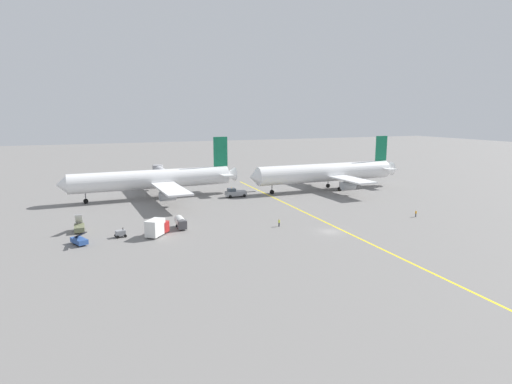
{
  "coord_description": "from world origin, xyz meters",
  "views": [
    {
      "loc": [
        -47.46,
        -74.6,
        24.28
      ],
      "look_at": [
        -5.07,
        28.2,
        4.0
      ],
      "focal_mm": 30.32,
      "sensor_mm": 36.0,
      "label": 1
    }
  ],
  "objects_px": {
    "gse_catering_truck_tall": "(157,227)",
    "ground_crew_marshaller_foreground": "(416,213)",
    "gse_belt_loader_portside": "(79,240)",
    "airliner_at_gate_left": "(154,180)",
    "jet_bridge": "(161,172)",
    "gse_fuel_bowser_stubby": "(181,222)",
    "pushback_tug": "(235,193)",
    "gse_gpu_cart_small": "(120,233)",
    "airliner_being_pushed": "(326,173)",
    "gse_stair_truck_yellow": "(79,227)",
    "ground_crew_ramp_agent_by_cones": "(279,223)"
  },
  "relations": [
    {
      "from": "pushback_tug",
      "to": "ground_crew_ramp_agent_by_cones",
      "type": "bearing_deg",
      "value": -94.11
    },
    {
      "from": "airliner_being_pushed",
      "to": "gse_fuel_bowser_stubby",
      "type": "height_order",
      "value": "airliner_being_pushed"
    },
    {
      "from": "gse_belt_loader_portside",
      "to": "gse_catering_truck_tall",
      "type": "relative_size",
      "value": 0.83
    },
    {
      "from": "pushback_tug",
      "to": "gse_fuel_bowser_stubby",
      "type": "relative_size",
      "value": 1.87
    },
    {
      "from": "gse_gpu_cart_small",
      "to": "ground_crew_marshaller_foreground",
      "type": "relative_size",
      "value": 1.45
    },
    {
      "from": "ground_crew_ramp_agent_by_cones",
      "to": "airliner_at_gate_left",
      "type": "bearing_deg",
      "value": 114.73
    },
    {
      "from": "gse_stair_truck_yellow",
      "to": "ground_crew_marshaller_foreground",
      "type": "height_order",
      "value": "gse_stair_truck_yellow"
    },
    {
      "from": "airliner_being_pushed",
      "to": "ground_crew_marshaller_foreground",
      "type": "bearing_deg",
      "value": -89.58
    },
    {
      "from": "ground_crew_ramp_agent_by_cones",
      "to": "jet_bridge",
      "type": "height_order",
      "value": "jet_bridge"
    },
    {
      "from": "ground_crew_ramp_agent_by_cones",
      "to": "ground_crew_marshaller_foreground",
      "type": "height_order",
      "value": "ground_crew_ramp_agent_by_cones"
    },
    {
      "from": "gse_stair_truck_yellow",
      "to": "gse_fuel_bowser_stubby",
      "type": "distance_m",
      "value": 20.87
    },
    {
      "from": "gse_gpu_cart_small",
      "to": "gse_belt_loader_portside",
      "type": "distance_m",
      "value": 7.93
    },
    {
      "from": "airliner_being_pushed",
      "to": "ground_crew_ramp_agent_by_cones",
      "type": "bearing_deg",
      "value": -133.35
    },
    {
      "from": "pushback_tug",
      "to": "ground_crew_marshaller_foreground",
      "type": "relative_size",
      "value": 5.73
    },
    {
      "from": "gse_catering_truck_tall",
      "to": "ground_crew_marshaller_foreground",
      "type": "height_order",
      "value": "gse_catering_truck_tall"
    },
    {
      "from": "airliner_being_pushed",
      "to": "ground_crew_ramp_agent_by_cones",
      "type": "relative_size",
      "value": 31.33
    },
    {
      "from": "ground_crew_marshaller_foreground",
      "to": "airliner_being_pushed",
      "type": "bearing_deg",
      "value": 90.42
    },
    {
      "from": "airliner_at_gate_left",
      "to": "gse_catering_truck_tall",
      "type": "xyz_separation_m",
      "value": [
        -6.13,
        -39.95,
        -3.71
      ]
    },
    {
      "from": "airliner_at_gate_left",
      "to": "airliner_being_pushed",
      "type": "xyz_separation_m",
      "value": [
        53.32,
        -7.15,
        0.1
      ]
    },
    {
      "from": "ground_crew_marshaller_foreground",
      "to": "airliner_at_gate_left",
      "type": "bearing_deg",
      "value": 138.66
    },
    {
      "from": "gse_fuel_bowser_stubby",
      "to": "ground_crew_marshaller_foreground",
      "type": "height_order",
      "value": "gse_fuel_bowser_stubby"
    },
    {
      "from": "ground_crew_marshaller_foreground",
      "to": "pushback_tug",
      "type": "bearing_deg",
      "value": 128.25
    },
    {
      "from": "gse_catering_truck_tall",
      "to": "gse_stair_truck_yellow",
      "type": "relative_size",
      "value": 1.3
    },
    {
      "from": "gse_belt_loader_portside",
      "to": "pushback_tug",
      "type": "bearing_deg",
      "value": 37.63
    },
    {
      "from": "gse_belt_loader_portside",
      "to": "jet_bridge",
      "type": "relative_size",
      "value": 0.27
    },
    {
      "from": "gse_stair_truck_yellow",
      "to": "ground_crew_ramp_agent_by_cones",
      "type": "height_order",
      "value": "gse_stair_truck_yellow"
    },
    {
      "from": "gse_fuel_bowser_stubby",
      "to": "ground_crew_marshaller_foreground",
      "type": "xyz_separation_m",
      "value": [
        54.05,
        -11.06,
        -0.5
      ]
    },
    {
      "from": "gse_catering_truck_tall",
      "to": "airliner_at_gate_left",
      "type": "bearing_deg",
      "value": 81.28
    },
    {
      "from": "airliner_being_pushed",
      "to": "jet_bridge",
      "type": "distance_m",
      "value": 58.15
    },
    {
      "from": "gse_gpu_cart_small",
      "to": "gse_fuel_bowser_stubby",
      "type": "bearing_deg",
      "value": 9.38
    },
    {
      "from": "gse_belt_loader_portside",
      "to": "airliner_at_gate_left",
      "type": "bearing_deg",
      "value": 62.95
    },
    {
      "from": "airliner_at_gate_left",
      "to": "ground_crew_marshaller_foreground",
      "type": "bearing_deg",
      "value": -41.34
    },
    {
      "from": "gse_catering_truck_tall",
      "to": "airliner_being_pushed",
      "type": "bearing_deg",
      "value": 28.89
    },
    {
      "from": "gse_gpu_cart_small",
      "to": "gse_catering_truck_tall",
      "type": "xyz_separation_m",
      "value": [
        6.91,
        -1.76,
        0.96
      ]
    },
    {
      "from": "ground_crew_marshaller_foreground",
      "to": "jet_bridge",
      "type": "bearing_deg",
      "value": 121.79
    },
    {
      "from": "gse_gpu_cart_small",
      "to": "gse_catering_truck_tall",
      "type": "relative_size",
      "value": 0.39
    },
    {
      "from": "airliner_at_gate_left",
      "to": "gse_fuel_bowser_stubby",
      "type": "bearing_deg",
      "value": -90.68
    },
    {
      "from": "pushback_tug",
      "to": "gse_catering_truck_tall",
      "type": "bearing_deg",
      "value": -131.05
    },
    {
      "from": "airliner_at_gate_left",
      "to": "ground_crew_marshaller_foreground",
      "type": "xyz_separation_m",
      "value": [
        53.62,
        -47.17,
        -4.63
      ]
    },
    {
      "from": "pushback_tug",
      "to": "gse_gpu_cart_small",
      "type": "bearing_deg",
      "value": -138.86
    },
    {
      "from": "gse_gpu_cart_small",
      "to": "ground_crew_marshaller_foreground",
      "type": "height_order",
      "value": "gse_gpu_cart_small"
    },
    {
      "from": "airliner_being_pushed",
      "to": "gse_belt_loader_portside",
      "type": "distance_m",
      "value": 81.25
    },
    {
      "from": "gse_gpu_cart_small",
      "to": "gse_stair_truck_yellow",
      "type": "xyz_separation_m",
      "value": [
        -7.53,
        7.56,
        0.23
      ]
    },
    {
      "from": "gse_catering_truck_tall",
      "to": "ground_crew_marshaller_foreground",
      "type": "relative_size",
      "value": 3.74
    },
    {
      "from": "ground_crew_ramp_agent_by_cones",
      "to": "gse_gpu_cart_small",
      "type": "bearing_deg",
      "value": 172.05
    },
    {
      "from": "gse_gpu_cart_small",
      "to": "jet_bridge",
      "type": "bearing_deg",
      "value": 73.13
    },
    {
      "from": "airliner_being_pushed",
      "to": "gse_fuel_bowser_stubby",
      "type": "xyz_separation_m",
      "value": [
        -53.75,
        -28.96,
        -4.24
      ]
    },
    {
      "from": "jet_bridge",
      "to": "ground_crew_marshaller_foreground",
      "type": "bearing_deg",
      "value": -58.21
    },
    {
      "from": "airliner_being_pushed",
      "to": "gse_gpu_cart_small",
      "type": "height_order",
      "value": "airliner_being_pushed"
    },
    {
      "from": "jet_bridge",
      "to": "gse_gpu_cart_small",
      "type": "bearing_deg",
      "value": -106.87
    }
  ]
}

